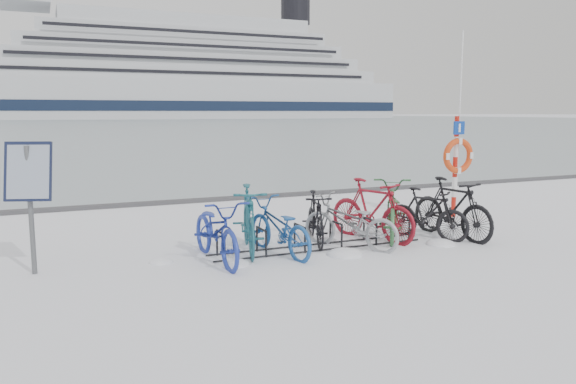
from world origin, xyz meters
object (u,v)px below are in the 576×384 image
object	(u,v)px
bike_rack	(318,238)
cruise_ferry	(185,79)
info_board	(29,180)
lifebuoy_station	(458,156)

from	to	relation	value
bike_rack	cruise_ferry	xyz separation A→B (m)	(42.68, 190.99, 13.57)
info_board	cruise_ferry	xyz separation A→B (m)	(47.31, 190.75, 12.32)
bike_rack	info_board	bearing A→B (deg)	177.05
bike_rack	lifebuoy_station	bearing A→B (deg)	18.48
info_board	bike_rack	bearing A→B (deg)	16.36
lifebuoy_station	info_board	bearing A→B (deg)	-172.41
lifebuoy_station	cruise_ferry	size ratio (longest dim) A/B	0.03
info_board	cruise_ferry	bearing A→B (deg)	95.37
bike_rack	lifebuoy_station	distance (m)	4.66
bike_rack	info_board	world-z (taller)	info_board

